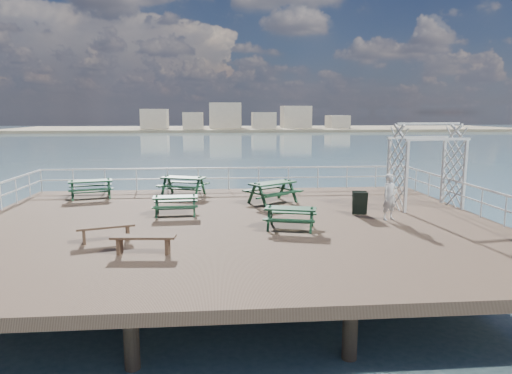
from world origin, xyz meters
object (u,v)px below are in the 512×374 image
object	(u,v)px
flat_bench_near	(106,229)
person	(390,197)
picnic_table_a	(91,185)
picnic_table_b	(183,182)
picnic_table_c	(273,188)
picnic_table_e	(291,214)
flat_bench_far	(143,240)
trellis_arbor	(426,170)
picnic_table_d	(175,201)

from	to	relation	value
flat_bench_near	person	world-z (taller)	person
picnic_table_a	picnic_table_b	size ratio (longest dim) A/B	0.90
picnic_table_c	picnic_table_e	size ratio (longest dim) A/B	1.35
flat_bench_near	person	size ratio (longest dim) A/B	1.02
picnic_table_c	flat_bench_far	world-z (taller)	picnic_table_c
flat_bench_near	flat_bench_far	bearing A→B (deg)	-62.94
picnic_table_b	picnic_table_e	bearing A→B (deg)	-38.34
picnic_table_b	picnic_table_c	size ratio (longest dim) A/B	0.93
picnic_table_b	flat_bench_near	size ratio (longest dim) A/B	1.43
trellis_arbor	picnic_table_e	bearing A→B (deg)	-161.21
picnic_table_b	flat_bench_far	distance (m)	8.70
picnic_table_d	flat_bench_near	xyz separation A→B (m)	(-1.72, -3.34, -0.15)
picnic_table_a	picnic_table_c	xyz separation A→B (m)	(7.86, -1.76, 0.06)
picnic_table_d	flat_bench_far	bearing A→B (deg)	-98.60
picnic_table_b	trellis_arbor	world-z (taller)	trellis_arbor
picnic_table_c	person	world-z (taller)	person
picnic_table_a	flat_bench_far	size ratio (longest dim) A/B	1.24
picnic_table_a	flat_bench_near	xyz separation A→B (m)	(2.31, -7.09, -0.22)
trellis_arbor	picnic_table_d	bearing A→B (deg)	175.34
picnic_table_e	flat_bench_near	xyz separation A→B (m)	(-5.60, -0.96, -0.16)
picnic_table_a	trellis_arbor	xyz separation A→B (m)	(13.71, -3.25, 0.92)
picnic_table_d	trellis_arbor	world-z (taller)	trellis_arbor
picnic_table_d	trellis_arbor	bearing A→B (deg)	-0.32
picnic_table_e	flat_bench_near	world-z (taller)	picnic_table_e
picnic_table_e	flat_bench_near	size ratio (longest dim) A/B	1.15
picnic_table_a	flat_bench_near	world-z (taller)	picnic_table_a
picnic_table_d	flat_bench_near	bearing A→B (deg)	-120.43
flat_bench_near	flat_bench_far	world-z (taller)	flat_bench_far
picnic_table_c	picnic_table_d	xyz separation A→B (m)	(-3.83, -1.99, -0.12)
picnic_table_b	picnic_table_d	distance (m)	4.04
picnic_table_d	flat_bench_far	world-z (taller)	picnic_table_d
picnic_table_c	person	size ratio (longest dim) A/B	1.58
picnic_table_a	trellis_arbor	distance (m)	14.12
flat_bench_far	picnic_table_d	bearing A→B (deg)	89.19
flat_bench_near	picnic_table_d	bearing A→B (deg)	45.28
picnic_table_d	flat_bench_near	distance (m)	3.76
picnic_table_c	picnic_table_b	bearing A→B (deg)	117.70
picnic_table_a	picnic_table_b	xyz separation A→B (m)	(4.02, 0.29, 0.04)
picnic_table_a	person	bearing A→B (deg)	-39.92
picnic_table_d	trellis_arbor	xyz separation A→B (m)	(9.69, 0.50, 0.98)
picnic_table_a	person	xyz separation A→B (m)	(11.55, -5.18, 0.25)
flat_bench_far	flat_bench_near	bearing A→B (deg)	139.14
picnic_table_a	flat_bench_near	size ratio (longest dim) A/B	1.29
picnic_table_e	trellis_arbor	bearing A→B (deg)	41.57
picnic_table_c	flat_bench_near	bearing A→B (deg)	-170.34
picnic_table_a	trellis_arbor	bearing A→B (deg)	-29.08
picnic_table_b	picnic_table_d	world-z (taller)	picnic_table_b
picnic_table_d	picnic_table_e	world-z (taller)	picnic_table_e
picnic_table_b	picnic_table_c	world-z (taller)	picnic_table_c
picnic_table_a	flat_bench_far	xyz separation A→B (m)	(3.59, -8.39, -0.20)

